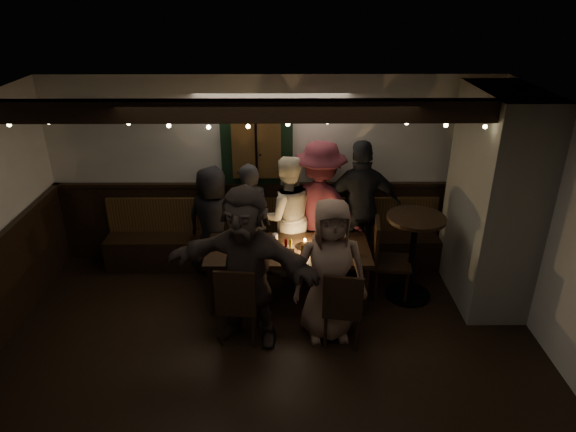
{
  "coord_description": "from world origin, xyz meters",
  "views": [
    {
      "loc": [
        0.17,
        -4.09,
        3.7
      ],
      "look_at": [
        0.21,
        1.6,
        1.05
      ],
      "focal_mm": 32.0,
      "sensor_mm": 36.0,
      "label": 1
    }
  ],
  "objects_px": {
    "dining_table": "(288,253)",
    "person_d": "(320,208)",
    "person_f": "(246,266)",
    "person_g": "(330,271)",
    "person_e": "(361,209)",
    "chair_near_right": "(343,305)",
    "chair_end": "(384,255)",
    "person_b": "(250,219)",
    "person_a": "(213,222)",
    "chair_near_left": "(237,301)",
    "high_top": "(413,247)",
    "person_c": "(287,216)"
  },
  "relations": [
    {
      "from": "dining_table",
      "to": "person_d",
      "type": "xyz_separation_m",
      "value": [
        0.43,
        0.74,
        0.27
      ]
    },
    {
      "from": "person_f",
      "to": "person_g",
      "type": "distance_m",
      "value": 0.9
    },
    {
      "from": "dining_table",
      "to": "person_e",
      "type": "relative_size",
      "value": 1.07
    },
    {
      "from": "chair_near_right",
      "to": "chair_end",
      "type": "bearing_deg",
      "value": 58.07
    },
    {
      "from": "person_f",
      "to": "person_g",
      "type": "height_order",
      "value": "person_f"
    },
    {
      "from": "person_d",
      "to": "chair_near_right",
      "type": "bearing_deg",
      "value": 114.31
    },
    {
      "from": "chair_near_right",
      "to": "person_b",
      "type": "relative_size",
      "value": 0.6
    },
    {
      "from": "person_d",
      "to": "person_a",
      "type": "bearing_deg",
      "value": 22.8
    },
    {
      "from": "person_b",
      "to": "person_f",
      "type": "relative_size",
      "value": 0.85
    },
    {
      "from": "chair_near_left",
      "to": "high_top",
      "type": "height_order",
      "value": "high_top"
    },
    {
      "from": "high_top",
      "to": "person_d",
      "type": "distance_m",
      "value": 1.32
    },
    {
      "from": "person_c",
      "to": "person_f",
      "type": "xyz_separation_m",
      "value": [
        -0.44,
        -1.44,
        0.08
      ]
    },
    {
      "from": "person_a",
      "to": "person_e",
      "type": "bearing_deg",
      "value": -160.77
    },
    {
      "from": "chair_end",
      "to": "person_d",
      "type": "relative_size",
      "value": 0.56
    },
    {
      "from": "person_a",
      "to": "person_d",
      "type": "height_order",
      "value": "person_d"
    },
    {
      "from": "chair_near_right",
      "to": "person_e",
      "type": "xyz_separation_m",
      "value": [
        0.39,
        1.61,
        0.41
      ]
    },
    {
      "from": "chair_near_right",
      "to": "person_c",
      "type": "distance_m",
      "value": 1.73
    },
    {
      "from": "chair_near_right",
      "to": "person_b",
      "type": "height_order",
      "value": "person_b"
    },
    {
      "from": "chair_end",
      "to": "person_f",
      "type": "bearing_deg",
      "value": -153.03
    },
    {
      "from": "person_c",
      "to": "person_b",
      "type": "bearing_deg",
      "value": -14.54
    },
    {
      "from": "chair_near_right",
      "to": "person_b",
      "type": "xyz_separation_m",
      "value": [
        -1.09,
        1.62,
        0.26
      ]
    },
    {
      "from": "person_d",
      "to": "person_f",
      "type": "bearing_deg",
      "value": 78.84
    },
    {
      "from": "person_a",
      "to": "person_f",
      "type": "bearing_deg",
      "value": 128.81
    },
    {
      "from": "high_top",
      "to": "person_a",
      "type": "bearing_deg",
      "value": 166.29
    },
    {
      "from": "person_a",
      "to": "person_b",
      "type": "bearing_deg",
      "value": -156.66
    },
    {
      "from": "chair_near_left",
      "to": "chair_end",
      "type": "xyz_separation_m",
      "value": [
        1.75,
        0.94,
        0.03
      ]
    },
    {
      "from": "chair_near_left",
      "to": "person_e",
      "type": "distance_m",
      "value": 2.21
    },
    {
      "from": "chair_near_right",
      "to": "high_top",
      "type": "height_order",
      "value": "high_top"
    },
    {
      "from": "chair_near_left",
      "to": "person_b",
      "type": "height_order",
      "value": "person_b"
    },
    {
      "from": "high_top",
      "to": "person_g",
      "type": "distance_m",
      "value": 1.33
    },
    {
      "from": "dining_table",
      "to": "chair_near_right",
      "type": "distance_m",
      "value": 1.1
    },
    {
      "from": "chair_near_right",
      "to": "chair_end",
      "type": "distance_m",
      "value": 1.17
    },
    {
      "from": "high_top",
      "to": "person_a",
      "type": "height_order",
      "value": "person_a"
    },
    {
      "from": "person_a",
      "to": "person_d",
      "type": "bearing_deg",
      "value": -158.3
    },
    {
      "from": "chair_near_left",
      "to": "person_c",
      "type": "height_order",
      "value": "person_c"
    },
    {
      "from": "person_b",
      "to": "dining_table",
      "type": "bearing_deg",
      "value": 128.7
    },
    {
      "from": "person_a",
      "to": "high_top",
      "type": "bearing_deg",
      "value": -175.56
    },
    {
      "from": "person_a",
      "to": "person_f",
      "type": "xyz_separation_m",
      "value": [
        0.54,
        -1.42,
        0.15
      ]
    },
    {
      "from": "chair_end",
      "to": "person_e",
      "type": "relative_size",
      "value": 0.55
    },
    {
      "from": "person_e",
      "to": "person_g",
      "type": "xyz_separation_m",
      "value": [
        -0.52,
        -1.41,
        -0.1
      ]
    },
    {
      "from": "person_g",
      "to": "person_d",
      "type": "bearing_deg",
      "value": 85.29
    },
    {
      "from": "person_c",
      "to": "person_e",
      "type": "relative_size",
      "value": 0.9
    },
    {
      "from": "chair_near_left",
      "to": "chair_end",
      "type": "height_order",
      "value": "chair_end"
    },
    {
      "from": "person_b",
      "to": "person_d",
      "type": "relative_size",
      "value": 0.85
    },
    {
      "from": "dining_table",
      "to": "chair_end",
      "type": "distance_m",
      "value": 1.21
    },
    {
      "from": "dining_table",
      "to": "person_b",
      "type": "distance_m",
      "value": 0.87
    },
    {
      "from": "chair_end",
      "to": "high_top",
      "type": "bearing_deg",
      "value": -6.17
    },
    {
      "from": "chair_near_right",
      "to": "chair_end",
      "type": "xyz_separation_m",
      "value": [
        0.62,
        0.99,
        0.05
      ]
    },
    {
      "from": "chair_near_left",
      "to": "chair_end",
      "type": "relative_size",
      "value": 0.94
    },
    {
      "from": "high_top",
      "to": "chair_near_left",
      "type": "bearing_deg",
      "value": -156.63
    }
  ]
}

